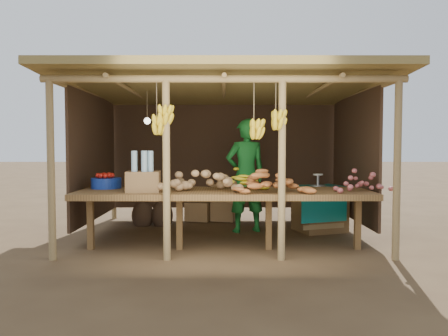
{
  "coord_description": "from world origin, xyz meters",
  "views": [
    {
      "loc": [
        -0.01,
        -6.78,
        1.41
      ],
      "look_at": [
        0.0,
        0.0,
        1.05
      ],
      "focal_mm": 35.0,
      "sensor_mm": 36.0,
      "label": 1
    }
  ],
  "objects": [
    {
      "name": "bottle_box",
      "position": [
        -1.05,
        -1.15,
        1.0
      ],
      "size": [
        0.44,
        0.36,
        0.53
      ],
      "color": "olive",
      "rests_on": "counter"
    },
    {
      "name": "carton_stack",
      "position": [
        -0.15,
        1.2,
        0.3
      ],
      "size": [
        0.97,
        0.44,
        0.69
      ],
      "color": "olive",
      "rests_on": "ground"
    },
    {
      "name": "vendor",
      "position": [
        0.35,
        0.25,
        0.91
      ],
      "size": [
        0.76,
        0.61,
        1.83
      ],
      "primitive_type": "imported",
      "rotation": [
        0.0,
        0.0,
        3.44
      ],
      "color": "#186D27",
      "rests_on": "ground"
    },
    {
      "name": "potato_heap",
      "position": [
        -0.33,
        -0.93,
        0.99
      ],
      "size": [
        1.25,
        0.89,
        0.37
      ],
      "primitive_type": null,
      "rotation": [
        0.0,
        0.0,
        0.19
      ],
      "color": "#9C7850",
      "rests_on": "counter"
    },
    {
      "name": "banana_pile",
      "position": [
        0.21,
        -0.73,
        0.97
      ],
      "size": [
        0.69,
        0.54,
        0.35
      ],
      "primitive_type": null,
      "rotation": [
        0.0,
        0.0,
        0.32
      ],
      "color": "yellow",
      "rests_on": "counter"
    },
    {
      "name": "tomato_basin",
      "position": [
        -1.66,
        -0.67,
        0.89
      ],
      "size": [
        0.42,
        0.42,
        0.22
      ],
      "rotation": [
        0.0,
        0.0,
        -0.05
      ],
      "color": "navy",
      "rests_on": "counter"
    },
    {
      "name": "tarp_crate",
      "position": [
        1.56,
        0.3,
        0.39
      ],
      "size": [
        0.98,
        0.91,
        0.96
      ],
      "color": "brown",
      "rests_on": "ground"
    },
    {
      "name": "sweet_potato_heap",
      "position": [
        0.59,
        -1.16,
        0.98
      ],
      "size": [
        1.02,
        0.68,
        0.36
      ],
      "primitive_type": null,
      "rotation": [
        0.0,
        0.0,
        0.11
      ],
      "color": "#A05929",
      "rests_on": "counter"
    },
    {
      "name": "counter",
      "position": [
        0.0,
        -0.95,
        0.74
      ],
      "size": [
        3.9,
        1.05,
        0.8
      ],
      "color": "brown",
      "rests_on": "ground"
    },
    {
      "name": "ground",
      "position": [
        0.0,
        0.0,
        0.0
      ],
      "size": [
        60.0,
        60.0,
        0.0
      ],
      "primitive_type": "plane",
      "color": "brown",
      "rests_on": "ground"
    },
    {
      "name": "burlap_sacks",
      "position": [
        -1.25,
        0.79,
        0.22
      ],
      "size": [
        0.72,
        0.38,
        0.51
      ],
      "color": "#412D1E",
      "rests_on": "ground"
    },
    {
      "name": "onion_heap",
      "position": [
        1.77,
        -1.17,
        0.98
      ],
      "size": [
        0.84,
        0.7,
        0.35
      ],
      "primitive_type": null,
      "rotation": [
        0.0,
        0.0,
        0.43
      ],
      "color": "#AB5353",
      "rests_on": "counter"
    },
    {
      "name": "stall_structure",
      "position": [
        -0.01,
        0.02,
        1.92
      ],
      "size": [
        4.7,
        3.5,
        2.43
      ],
      "color": "#93784C",
      "rests_on": "ground"
    }
  ]
}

